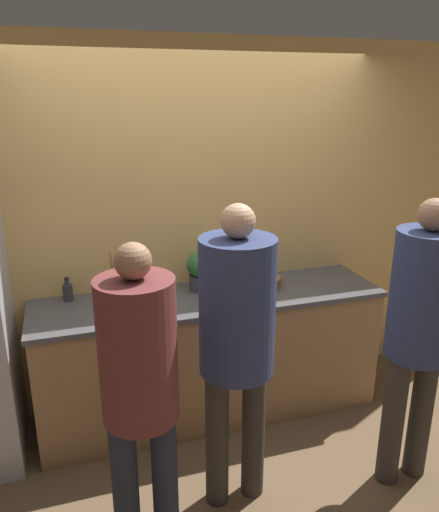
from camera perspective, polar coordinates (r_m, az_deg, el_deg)
ground_plane at (r=3.60m, az=0.76°, el=-20.18°), size 14.00×14.00×0.00m
wall_back at (r=3.61m, az=-2.60°, el=3.12°), size 5.20×0.06×2.60m
counter at (r=3.64m, az=-1.08°, el=-11.08°), size 2.40×0.67×0.91m
person_left at (r=2.39m, az=-9.13°, el=-13.75°), size 0.36×0.36×1.64m
person_center at (r=2.62m, az=1.99°, el=-8.49°), size 0.39×0.39×1.73m
person_right at (r=2.98m, az=21.94°, el=-6.94°), size 0.36×0.36×1.72m
fruit_bowl at (r=3.60m, az=4.66°, el=-2.83°), size 0.30×0.30×0.11m
utensil_crock at (r=3.52m, az=-11.90°, el=-3.07°), size 0.12×0.12×0.30m
bottle_dark at (r=3.48m, az=-16.95°, el=-3.90°), size 0.07×0.07×0.16m
bottle_clear at (r=3.40m, az=3.15°, el=-3.68°), size 0.06×0.06×0.16m
cup_yellow at (r=3.40m, az=0.71°, el=-3.83°), size 0.08×0.08×0.10m
potted_plant at (r=3.47m, az=-2.28°, el=-1.56°), size 0.18×0.18×0.28m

